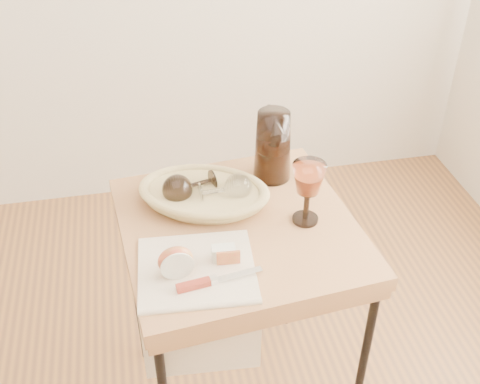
{
  "coord_description": "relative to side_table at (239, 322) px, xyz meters",
  "views": [
    {
      "loc": [
        0.19,
        -0.7,
        1.77
      ],
      "look_at": [
        0.42,
        0.47,
        0.9
      ],
      "focal_mm": 44.0,
      "sensor_mm": 36.0,
      "label": 1
    }
  ],
  "objects": [
    {
      "name": "side_table",
      "position": [
        0.0,
        0.0,
        0.0
      ],
      "size": [
        0.67,
        0.67,
        0.78
      ],
      "primitive_type": null,
      "rotation": [
        0.0,
        0.0,
        0.1
      ],
      "color": "brown",
      "rests_on": "floor"
    },
    {
      "name": "tea_towel",
      "position": [
        -0.13,
        -0.15,
        0.39
      ],
      "size": [
        0.3,
        0.27,
        0.01
      ],
      "primitive_type": "cube",
      "rotation": [
        0.0,
        0.0,
        -0.07
      ],
      "color": "beige",
      "rests_on": "side_table"
    },
    {
      "name": "bread_basket",
      "position": [
        -0.08,
        0.11,
        0.41
      ],
      "size": [
        0.38,
        0.32,
        0.05
      ],
      "primitive_type": null,
      "rotation": [
        0.0,
        0.0,
        -0.37
      ],
      "color": "#9A8345",
      "rests_on": "side_table"
    },
    {
      "name": "goblet_lying_a",
      "position": [
        -0.1,
        0.12,
        0.44
      ],
      "size": [
        0.15,
        0.12,
        0.08
      ],
      "primitive_type": null,
      "rotation": [
        0.0,
        0.0,
        3.4
      ],
      "color": "#32241C",
      "rests_on": "bread_basket"
    },
    {
      "name": "goblet_lying_b",
      "position": [
        -0.03,
        0.09,
        0.44
      ],
      "size": [
        0.13,
        0.08,
        0.08
      ],
      "primitive_type": null,
      "rotation": [
        0.0,
        0.0,
        0.05
      ],
      "color": "white",
      "rests_on": "bread_basket"
    },
    {
      "name": "pitcher",
      "position": [
        0.14,
        0.2,
        0.5
      ],
      "size": [
        0.17,
        0.24,
        0.25
      ],
      "primitive_type": null,
      "rotation": [
        0.0,
        0.0,
        0.1
      ],
      "color": "black",
      "rests_on": "side_table"
    },
    {
      "name": "wine_goblet",
      "position": [
        0.18,
        -0.02,
        0.48
      ],
      "size": [
        0.1,
        0.1,
        0.18
      ],
      "primitive_type": null,
      "rotation": [
        0.0,
        0.0,
        -0.16
      ],
      "color": "white",
      "rests_on": "side_table"
    },
    {
      "name": "apple_half",
      "position": [
        -0.18,
        -0.16,
        0.43
      ],
      "size": [
        0.09,
        0.05,
        0.08
      ],
      "primitive_type": "ellipsoid",
      "rotation": [
        0.0,
        0.0,
        0.09
      ],
      "color": "red",
      "rests_on": "tea_towel"
    },
    {
      "name": "apple_wedge",
      "position": [
        -0.06,
        -0.13,
        0.41
      ],
      "size": [
        0.06,
        0.03,
        0.04
      ],
      "primitive_type": "cube",
      "rotation": [
        0.0,
        0.0,
        -0.07
      ],
      "color": "silver",
      "rests_on": "tea_towel"
    },
    {
      "name": "table_knife",
      "position": [
        -0.09,
        -0.21,
        0.4
      ],
      "size": [
        0.21,
        0.05,
        0.02
      ],
      "primitive_type": null,
      "rotation": [
        0.0,
        0.0,
        0.14
      ],
      "color": "silver",
      "rests_on": "tea_towel"
    }
  ]
}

